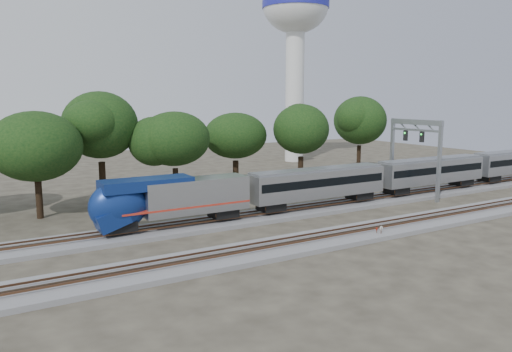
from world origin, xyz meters
The scene contains 14 objects.
ground centered at (0.00, 0.00, 0.00)m, with size 160.00×160.00×0.00m, color #383328.
track_far centered at (0.00, 6.00, 0.21)m, with size 160.00×5.00×0.73m.
track_near centered at (0.00, -4.00, 0.21)m, with size 160.00×5.00×0.73m.
switch_stand_red centered at (7.05, -5.28, 0.58)m, with size 0.28×0.11×0.91m.
switch_stand_white centered at (7.27, -5.60, 0.69)m, with size 0.34×0.06×1.08m.
switch_lever centered at (5.44, -5.49, 0.15)m, with size 0.50×0.30×0.30m, color #512D19.
water_tower centered at (31.99, 43.22, 25.85)m, with size 12.60×12.60×34.89m.
signal_gantry centered at (24.09, 6.00, 7.05)m, with size 0.67×7.95×9.67m.
tree_2 centered at (-17.71, 17.69, 7.43)m, with size 7.57×7.57×10.68m.
tree_3 centered at (-10.33, 21.49, 9.20)m, with size 9.37×9.37×13.21m.
tree_4 centered at (-2.68, 18.01, 7.54)m, with size 7.69×7.69×10.84m.
tree_5 centered at (7.39, 21.72, 7.29)m, with size 7.43×7.43×10.47m.
tree_6 centered at (15.55, 18.15, 8.09)m, with size 8.25×8.25×11.62m.
tree_7 centered at (30.98, 23.57, 8.70)m, with size 8.86×8.86×12.49m.
Camera 1 is at (-24.12, -36.80, 12.30)m, focal length 35.00 mm.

